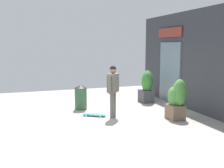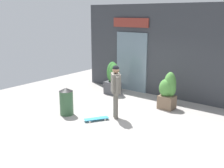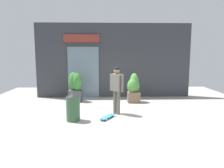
# 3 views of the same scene
# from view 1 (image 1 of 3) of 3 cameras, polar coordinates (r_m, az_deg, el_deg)

# --- Properties ---
(ground_plane) EXTENTS (12.00, 12.00, 0.00)m
(ground_plane) POSITION_cam_1_polar(r_m,az_deg,el_deg) (8.84, 1.26, -7.14)
(ground_plane) COLOR #9E9993
(building_facade) EXTENTS (7.59, 0.31, 3.62)m
(building_facade) POSITION_cam_1_polar(r_m,az_deg,el_deg) (10.03, 17.47, 4.76)
(building_facade) COLOR #383A3F
(building_facade) RESTS_ON ground_plane
(skateboarder) EXTENTS (0.48, 0.47, 1.71)m
(skateboarder) POSITION_cam_1_polar(r_m,az_deg,el_deg) (8.58, 0.22, -0.43)
(skateboarder) COLOR #666056
(skateboarder) RESTS_ON ground_plane
(skateboard) EXTENTS (0.58, 0.77, 0.08)m
(skateboard) POSITION_cam_1_polar(r_m,az_deg,el_deg) (8.93, -3.87, -6.58)
(skateboard) COLOR teal
(skateboard) RESTS_ON ground_plane
(planter_box_left) EXTENTS (0.57, 0.58, 1.30)m
(planter_box_left) POSITION_cam_1_polar(r_m,az_deg,el_deg) (8.70, 13.92, -3.18)
(planter_box_left) COLOR brown
(planter_box_left) RESTS_ON ground_plane
(planter_box_right) EXTENTS (0.61, 0.58, 1.33)m
(planter_box_right) POSITION_cam_1_polar(r_m,az_deg,el_deg) (11.07, 7.56, -0.34)
(planter_box_right) COLOR #47474C
(planter_box_right) RESTS_ON ground_plane
(trash_bin) EXTENTS (0.45, 0.45, 0.91)m
(trash_bin) POSITION_cam_1_polar(r_m,az_deg,el_deg) (9.86, -6.78, -2.83)
(trash_bin) COLOR #335938
(trash_bin) RESTS_ON ground_plane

